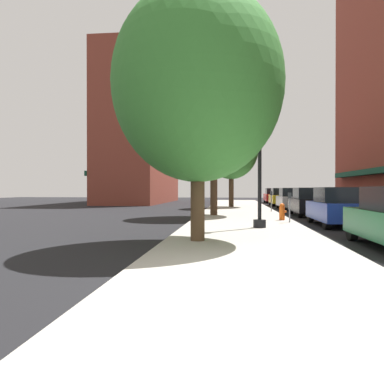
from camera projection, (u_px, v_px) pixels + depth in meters
The scene contains 15 objects.
ground_plane at pixel (304, 214), 24.06m from camera, with size 90.00×90.00×0.00m, color black.
sidewalk_slab at pixel (239, 212), 25.48m from camera, with size 4.80×50.00×0.12m, color #A8A399.
building_far_background at pixel (141, 133), 44.49m from camera, with size 6.80×18.00×16.02m.
lamppost at pixel (260, 146), 14.58m from camera, with size 0.48×0.48×5.90m.
fire_hydrant at pixel (282, 212), 18.14m from camera, with size 0.33×0.26×0.79m.
parking_meter_near at pixel (271, 199), 25.00m from camera, with size 0.14×0.09×1.31m.
parking_meter_far at pixel (290, 203), 16.86m from camera, with size 0.14×0.09×1.31m.
tree_near at pixel (231, 148), 31.44m from camera, with size 4.45×4.45×7.37m.
tree_mid at pixel (198, 84), 10.91m from camera, with size 4.86×4.86×7.26m.
tree_far at pixel (214, 120), 21.56m from camera, with size 4.85×4.85×8.15m.
car_blue at pixel (337, 207), 16.45m from camera, with size 1.80×4.30×1.66m.
car_black at pixel (309, 202), 22.55m from camera, with size 1.80×4.30×1.66m.
car_silver at pixel (291, 199), 29.58m from camera, with size 1.80×4.30×1.66m.
car_yellow at pixel (280, 197), 36.16m from camera, with size 1.80×4.30×1.66m.
car_red at pixel (273, 196), 42.89m from camera, with size 1.80×4.30×1.66m.
Camera 1 is at (-0.41, -6.66, 1.60)m, focal length 36.04 mm.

